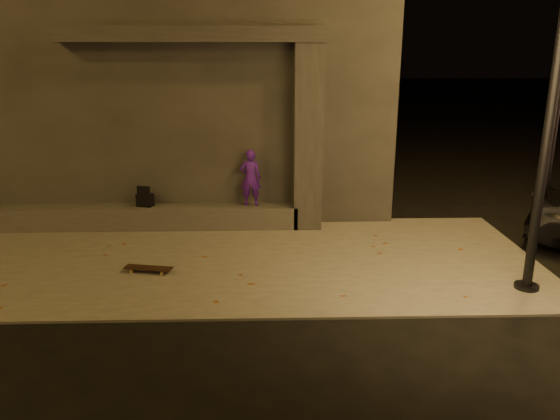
{
  "coord_description": "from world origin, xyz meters",
  "views": [
    {
      "loc": [
        0.85,
        -6.84,
        3.54
      ],
      "look_at": [
        1.1,
        2.0,
        0.91
      ],
      "focal_mm": 35.0,
      "sensor_mm": 36.0,
      "label": 1
    }
  ],
  "objects_px": {
    "skateboard": "(148,268)",
    "backpack": "(145,199)",
    "column": "(308,138)",
    "skateboarder": "(250,178)"
  },
  "relations": [
    {
      "from": "column",
      "to": "skateboard",
      "type": "height_order",
      "value": "column"
    },
    {
      "from": "column",
      "to": "backpack",
      "type": "xyz_separation_m",
      "value": [
        -3.25,
        -0.0,
        -1.2
      ]
    },
    {
      "from": "column",
      "to": "backpack",
      "type": "relative_size",
      "value": 8.3
    },
    {
      "from": "skateboard",
      "to": "backpack",
      "type": "bearing_deg",
      "value": 113.0
    },
    {
      "from": "skateboarder",
      "to": "column",
      "type": "bearing_deg",
      "value": -177.8
    },
    {
      "from": "column",
      "to": "skateboard",
      "type": "bearing_deg",
      "value": -139.77
    },
    {
      "from": "skateboarder",
      "to": "skateboard",
      "type": "relative_size",
      "value": 1.41
    },
    {
      "from": "column",
      "to": "skateboarder",
      "type": "distance_m",
      "value": 1.38
    },
    {
      "from": "skateboard",
      "to": "column",
      "type": "bearing_deg",
      "value": 51.23
    },
    {
      "from": "backpack",
      "to": "skateboard",
      "type": "bearing_deg",
      "value": -60.76
    }
  ]
}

